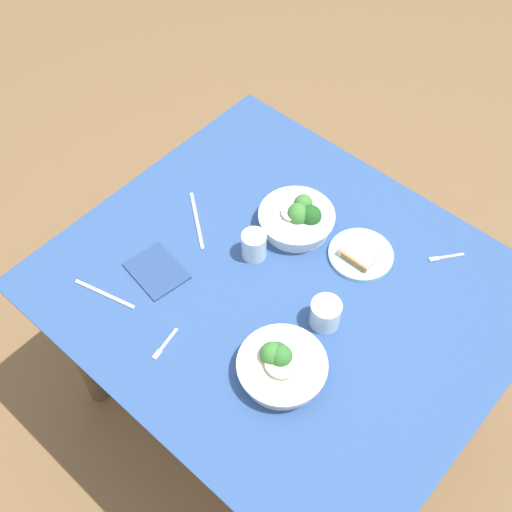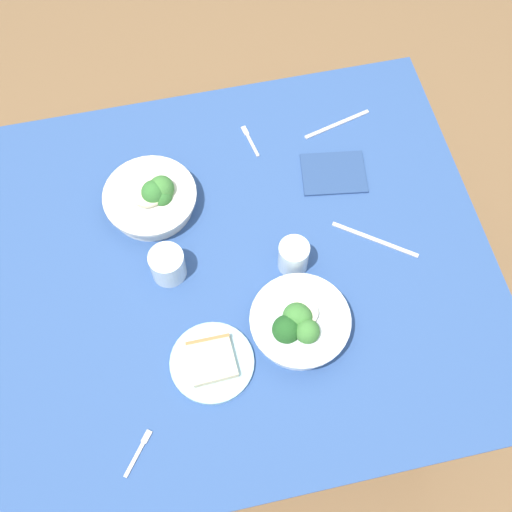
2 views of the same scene
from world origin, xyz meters
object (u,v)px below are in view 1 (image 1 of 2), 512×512
at_px(broccoli_bowl_near, 281,365).
at_px(water_glass_side, 254,245).
at_px(broccoli_bowl_far, 298,218).
at_px(napkin_folded_upper, 157,271).
at_px(bread_side_plate, 361,254).
at_px(table_knife_right, 197,220).
at_px(fork_by_far_bowl, 445,257).
at_px(table_knife_left, 105,294).
at_px(water_glass_center, 325,314).
at_px(fork_by_near_bowl, 164,345).

relative_size(broccoli_bowl_near, water_glass_side, 2.68).
height_order(broccoli_bowl_far, napkin_folded_upper, broccoli_bowl_far).
distance_m(bread_side_plate, table_knife_right, 0.49).
bearing_deg(water_glass_side, broccoli_bowl_far, 80.39).
relative_size(fork_by_far_bowl, table_knife_left, 0.46).
bearing_deg(table_knife_right, napkin_folded_upper, 139.14).
bearing_deg(table_knife_right, water_glass_side, -137.94).
relative_size(water_glass_center, fork_by_far_bowl, 0.92).
bearing_deg(table_knife_left, napkin_folded_upper, -123.41).
distance_m(water_glass_side, table_knife_left, 0.43).
bearing_deg(broccoli_bowl_near, water_glass_side, 142.01).
distance_m(broccoli_bowl_far, water_glass_center, 0.33).
relative_size(bread_side_plate, napkin_folded_upper, 1.16).
bearing_deg(broccoli_bowl_far, bread_side_plate, 9.89).
bearing_deg(table_knife_right, broccoli_bowl_far, -106.04).
bearing_deg(broccoli_bowl_far, fork_by_near_bowl, -90.41).
xyz_separation_m(water_glass_center, water_glass_side, (-0.29, 0.04, 0.00)).
bearing_deg(water_glass_center, napkin_folded_upper, -157.72).
xyz_separation_m(bread_side_plate, water_glass_side, (-0.23, -0.20, 0.03)).
relative_size(broccoli_bowl_far, fork_by_near_bowl, 2.17).
relative_size(broccoli_bowl_far, broccoli_bowl_near, 0.98).
height_order(water_glass_center, water_glass_side, water_glass_side).
distance_m(table_knife_right, napkin_folded_upper, 0.21).
xyz_separation_m(table_knife_left, table_knife_right, (0.00, 0.35, 0.00)).
distance_m(fork_by_far_bowl, napkin_folded_upper, 0.82).
relative_size(bread_side_plate, fork_by_near_bowl, 1.81).
distance_m(broccoli_bowl_far, water_glass_side, 0.16).
bearing_deg(napkin_folded_upper, table_knife_left, -108.71).
distance_m(water_glass_center, water_glass_side, 0.29).
height_order(broccoli_bowl_far, fork_by_near_bowl, broccoli_bowl_far).
relative_size(table_knife_left, table_knife_right, 0.88).
relative_size(broccoli_bowl_far, bread_side_plate, 1.20).
bearing_deg(fork_by_near_bowl, water_glass_side, 172.94).
bearing_deg(water_glass_side, fork_by_near_bowl, -86.41).
relative_size(water_glass_side, napkin_folded_upper, 0.53).
bearing_deg(table_knife_left, fork_by_far_bowl, -145.54).
height_order(table_knife_left, table_knife_right, same).
bearing_deg(table_knife_right, table_knife_left, 125.86).
xyz_separation_m(broccoli_bowl_far, fork_by_far_bowl, (0.39, 0.19, -0.04)).
height_order(broccoli_bowl_near, fork_by_near_bowl, broccoli_bowl_near).
bearing_deg(water_glass_center, water_glass_side, 171.70).
bearing_deg(water_glass_side, napkin_folded_upper, -125.73).
xyz_separation_m(fork_by_far_bowl, table_knife_right, (-0.63, -0.37, -0.00)).
distance_m(broccoli_bowl_near, table_knife_left, 0.53).
xyz_separation_m(broccoli_bowl_far, table_knife_left, (-0.24, -0.54, -0.04)).
xyz_separation_m(water_glass_center, fork_by_far_bowl, (0.13, 0.39, -0.04)).
bearing_deg(napkin_folded_upper, fork_by_near_bowl, -38.37).
bearing_deg(fork_by_far_bowl, bread_side_plate, -12.55).
bearing_deg(broccoli_bowl_near, fork_by_far_bowl, 78.57).
height_order(broccoli_bowl_near, bread_side_plate, broccoli_bowl_near).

